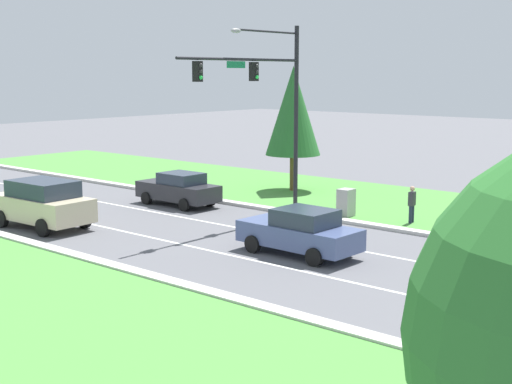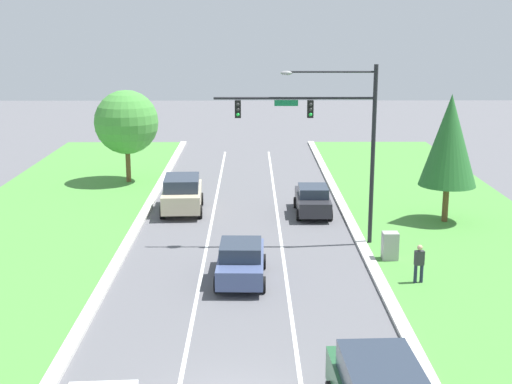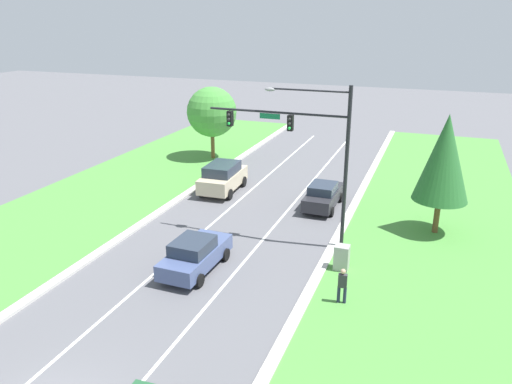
{
  "view_description": "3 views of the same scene",
  "coord_description": "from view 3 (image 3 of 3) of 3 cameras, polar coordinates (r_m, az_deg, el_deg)",
  "views": [
    {
      "loc": [
        -20.15,
        -4.64,
        6.49
      ],
      "look_at": [
        -0.45,
        12.22,
        2.15
      ],
      "focal_mm": 50.0,
      "sensor_mm": 36.0,
      "label": 1
    },
    {
      "loc": [
        0.32,
        -17.58,
        10.48
      ],
      "look_at": [
        0.57,
        15.92,
        2.47
      ],
      "focal_mm": 50.0,
      "sensor_mm": 36.0,
      "label": 2
    },
    {
      "loc": [
        10.25,
        -8.86,
        11.76
      ],
      "look_at": [
        1.03,
        15.85,
        2.39
      ],
      "focal_mm": 35.0,
      "sensor_mm": 36.0,
      "label": 3
    }
  ],
  "objects": [
    {
      "name": "pedestrian",
      "position": [
        21.87,
        9.84,
        -10.41
      ],
      "size": [
        0.41,
        0.27,
        1.69
      ],
      "rotation": [
        0.0,
        0.0,
        3.27
      ],
      "color": "#232842",
      "rests_on": "ground_plane"
    },
    {
      "name": "conifer_far_right_tree",
      "position": [
        28.92,
        20.71,
        3.64
      ],
      "size": [
        3.01,
        3.01,
        6.88
      ],
      "color": "brown",
      "rests_on": "ground_plane"
    },
    {
      "name": "slate_blue_sedan",
      "position": [
        24.46,
        -6.97,
        -7.08
      ],
      "size": [
        2.14,
        4.58,
        1.7
      ],
      "rotation": [
        0.0,
        0.0,
        -0.02
      ],
      "color": "#475684",
      "rests_on": "ground_plane"
    },
    {
      "name": "traffic_signal_mast",
      "position": [
        25.75,
        5.89,
        5.79
      ],
      "size": [
        7.57,
        0.41,
        8.6
      ],
      "color": "black",
      "rests_on": "ground_plane"
    },
    {
      "name": "oak_far_left_tree",
      "position": [
        42.63,
        -5.07,
        9.09
      ],
      "size": [
        4.2,
        4.2,
        6.18
      ],
      "color": "brown",
      "rests_on": "ground_plane"
    },
    {
      "name": "champagne_suv",
      "position": [
        34.99,
        -3.83,
        1.71
      ],
      "size": [
        2.46,
        4.77,
        2.04
      ],
      "rotation": [
        0.0,
        0.0,
        0.05
      ],
      "color": "beige",
      "rests_on": "ground_plane"
    },
    {
      "name": "charcoal_sedan",
      "position": [
        32.34,
        7.69,
        -0.38
      ],
      "size": [
        1.98,
        4.46,
        1.65
      ],
      "rotation": [
        0.0,
        0.0,
        -0.01
      ],
      "color": "#28282D",
      "rests_on": "ground_plane"
    },
    {
      "name": "utility_cabinet",
      "position": [
        24.68,
        9.76,
        -7.47
      ],
      "size": [
        0.7,
        0.6,
        1.33
      ],
      "color": "#9E9E99",
      "rests_on": "ground_plane"
    }
  ]
}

